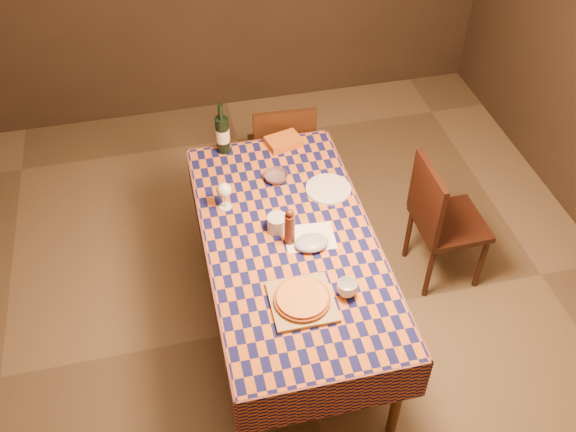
{
  "coord_description": "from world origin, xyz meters",
  "views": [
    {
      "loc": [
        -0.56,
        -2.37,
        3.33
      ],
      "look_at": [
        0.0,
        0.05,
        0.9
      ],
      "focal_mm": 40.0,
      "sensor_mm": 36.0,
      "label": 1
    }
  ],
  "objects_px": {
    "chair_right": "(440,217)",
    "dining_table": "(290,248)",
    "wine_bottle": "(223,134)",
    "cutting_board": "(302,302)",
    "chair_far": "(282,150)",
    "white_plate": "(328,189)",
    "bowl": "(276,177)",
    "pizza": "(302,299)"
  },
  "relations": [
    {
      "from": "cutting_board",
      "to": "wine_bottle",
      "type": "bearing_deg",
      "value": 98.34
    },
    {
      "from": "cutting_board",
      "to": "chair_far",
      "type": "relative_size",
      "value": 0.34
    },
    {
      "from": "dining_table",
      "to": "pizza",
      "type": "distance_m",
      "value": 0.46
    },
    {
      "from": "pizza",
      "to": "white_plate",
      "type": "bearing_deg",
      "value": 65.57
    },
    {
      "from": "bowl",
      "to": "chair_far",
      "type": "relative_size",
      "value": 0.16
    },
    {
      "from": "cutting_board",
      "to": "white_plate",
      "type": "height_order",
      "value": "cutting_board"
    },
    {
      "from": "pizza",
      "to": "chair_far",
      "type": "distance_m",
      "value": 1.57
    },
    {
      "from": "pizza",
      "to": "white_plate",
      "type": "relative_size",
      "value": 1.4
    },
    {
      "from": "dining_table",
      "to": "bowl",
      "type": "relative_size",
      "value": 12.64
    },
    {
      "from": "chair_right",
      "to": "dining_table",
      "type": "bearing_deg",
      "value": -168.76
    },
    {
      "from": "cutting_board",
      "to": "chair_right",
      "type": "xyz_separation_m",
      "value": [
        1.05,
        0.65,
        -0.26
      ]
    },
    {
      "from": "cutting_board",
      "to": "bowl",
      "type": "bearing_deg",
      "value": 85.65
    },
    {
      "from": "wine_bottle",
      "to": "chair_far",
      "type": "bearing_deg",
      "value": 27.18
    },
    {
      "from": "wine_bottle",
      "to": "white_plate",
      "type": "xyz_separation_m",
      "value": [
        0.55,
        -0.52,
        -0.12
      ]
    },
    {
      "from": "wine_bottle",
      "to": "white_plate",
      "type": "distance_m",
      "value": 0.76
    },
    {
      "from": "dining_table",
      "to": "wine_bottle",
      "type": "distance_m",
      "value": 0.91
    },
    {
      "from": "white_plate",
      "to": "bowl",
      "type": "bearing_deg",
      "value": 150.37
    },
    {
      "from": "white_plate",
      "to": "chair_right",
      "type": "distance_m",
      "value": 0.75
    },
    {
      "from": "bowl",
      "to": "chair_right",
      "type": "bearing_deg",
      "value": -17.1
    },
    {
      "from": "wine_bottle",
      "to": "chair_right",
      "type": "height_order",
      "value": "wine_bottle"
    },
    {
      "from": "dining_table",
      "to": "cutting_board",
      "type": "distance_m",
      "value": 0.46
    },
    {
      "from": "chair_far",
      "to": "chair_right",
      "type": "xyz_separation_m",
      "value": [
        0.81,
        -0.88,
        0.0
      ]
    },
    {
      "from": "dining_table",
      "to": "cutting_board",
      "type": "height_order",
      "value": "cutting_board"
    },
    {
      "from": "dining_table",
      "to": "chair_far",
      "type": "bearing_deg",
      "value": 79.62
    },
    {
      "from": "cutting_board",
      "to": "bowl",
      "type": "distance_m",
      "value": 0.95
    },
    {
      "from": "cutting_board",
      "to": "chair_right",
      "type": "height_order",
      "value": "chair_right"
    },
    {
      "from": "dining_table",
      "to": "white_plate",
      "type": "relative_size",
      "value": 6.8
    },
    {
      "from": "dining_table",
      "to": "chair_far",
      "type": "relative_size",
      "value": 1.98
    },
    {
      "from": "chair_right",
      "to": "bowl",
      "type": "bearing_deg",
      "value": 162.9
    },
    {
      "from": "wine_bottle",
      "to": "white_plate",
      "type": "relative_size",
      "value": 1.3
    },
    {
      "from": "pizza",
      "to": "chair_right",
      "type": "distance_m",
      "value": 1.27
    },
    {
      "from": "bowl",
      "to": "white_plate",
      "type": "bearing_deg",
      "value": -29.63
    },
    {
      "from": "white_plate",
      "to": "pizza",
      "type": "bearing_deg",
      "value": -114.43
    },
    {
      "from": "chair_far",
      "to": "pizza",
      "type": "bearing_deg",
      "value": -98.95
    },
    {
      "from": "cutting_board",
      "to": "dining_table",
      "type": "bearing_deg",
      "value": 84.56
    },
    {
      "from": "dining_table",
      "to": "cutting_board",
      "type": "bearing_deg",
      "value": -95.44
    },
    {
      "from": "white_plate",
      "to": "wine_bottle",
      "type": "bearing_deg",
      "value": 136.76
    },
    {
      "from": "chair_right",
      "to": "wine_bottle",
      "type": "bearing_deg",
      "value": 152.24
    },
    {
      "from": "pizza",
      "to": "wine_bottle",
      "type": "height_order",
      "value": "wine_bottle"
    },
    {
      "from": "cutting_board",
      "to": "pizza",
      "type": "bearing_deg",
      "value": -90.0
    },
    {
      "from": "bowl",
      "to": "chair_far",
      "type": "distance_m",
      "value": 0.66
    },
    {
      "from": "dining_table",
      "to": "bowl",
      "type": "height_order",
      "value": "bowl"
    }
  ]
}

